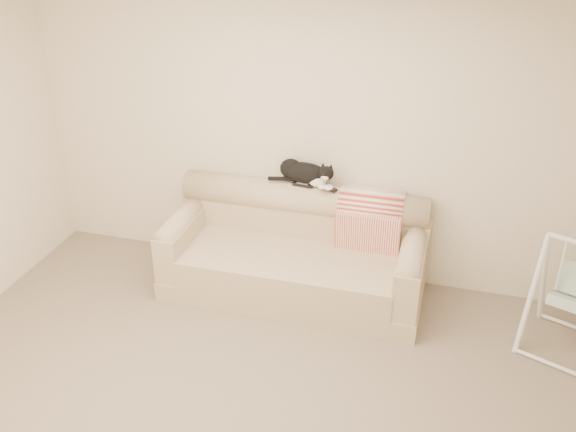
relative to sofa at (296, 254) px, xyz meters
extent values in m
plane|color=#6C5D4F|center=(0.05, -1.62, -0.35)|extent=(5.00, 5.00, 0.00)
cube|color=beige|center=(0.05, 0.38, 0.95)|extent=(5.00, 0.04, 2.60)
cube|color=white|center=(0.05, -1.62, 2.24)|extent=(5.00, 4.00, 0.02)
cube|color=tan|center=(0.00, -0.09, -0.26)|extent=(2.20, 0.90, 0.18)
cube|color=tan|center=(0.00, -0.20, -0.05)|extent=(1.80, 0.68, 0.24)
cube|color=tan|center=(0.00, 0.25, 0.08)|extent=(2.20, 0.22, 0.50)
cylinder|color=tan|center=(0.00, 0.25, 0.41)|extent=(2.16, 0.28, 0.28)
cube|color=tan|center=(-0.99, -0.09, 0.04)|extent=(0.20, 0.88, 0.42)
cylinder|color=tan|center=(-0.99, -0.09, 0.25)|extent=(0.18, 0.84, 0.18)
cube|color=tan|center=(0.99, -0.09, 0.04)|extent=(0.20, 0.88, 0.42)
cylinder|color=tan|center=(0.99, -0.09, 0.25)|extent=(0.18, 0.84, 0.18)
cube|color=black|center=(0.00, 0.22, 0.56)|extent=(0.18, 0.07, 0.02)
cube|color=gray|center=(0.00, 0.22, 0.57)|extent=(0.10, 0.05, 0.01)
cube|color=black|center=(0.22, 0.22, 0.56)|extent=(0.17, 0.13, 0.02)
ellipsoid|color=black|center=(0.01, 0.26, 0.65)|extent=(0.43, 0.24, 0.17)
ellipsoid|color=black|center=(-0.13, 0.29, 0.66)|extent=(0.21, 0.20, 0.17)
ellipsoid|color=white|center=(0.12, 0.22, 0.62)|extent=(0.17, 0.12, 0.12)
ellipsoid|color=black|center=(0.20, 0.19, 0.70)|extent=(0.14, 0.15, 0.12)
ellipsoid|color=white|center=(0.20, 0.15, 0.68)|extent=(0.07, 0.06, 0.05)
sphere|color=#BF7272|center=(0.20, 0.12, 0.68)|extent=(0.01, 0.01, 0.01)
cone|color=black|center=(0.17, 0.21, 0.76)|extent=(0.06, 0.06, 0.06)
cone|color=black|center=(0.24, 0.20, 0.76)|extent=(0.07, 0.07, 0.06)
sphere|color=#B38329|center=(0.18, 0.15, 0.71)|extent=(0.02, 0.02, 0.02)
sphere|color=#B38329|center=(0.22, 0.15, 0.71)|extent=(0.02, 0.02, 0.02)
ellipsoid|color=white|center=(0.18, 0.17, 0.59)|extent=(0.08, 0.10, 0.04)
ellipsoid|color=white|center=(0.24, 0.16, 0.59)|extent=(0.08, 0.10, 0.04)
cylinder|color=black|center=(-0.20, 0.22, 0.59)|extent=(0.23, 0.09, 0.04)
cylinder|color=red|center=(0.59, 0.25, 0.41)|extent=(0.54, 0.33, 0.33)
cube|color=red|center=(0.59, 0.08, 0.21)|extent=(0.54, 0.09, 0.42)
cylinder|color=white|center=(1.90, -0.26, 0.10)|extent=(0.16, 0.31, 0.92)
cylinder|color=white|center=(2.00, 0.01, 0.10)|extent=(0.16, 0.31, 0.92)
cylinder|color=white|center=(2.09, -0.49, -0.33)|extent=(0.50, 0.22, 0.03)
cylinder|color=white|center=(2.30, 0.04, -0.33)|extent=(0.50, 0.22, 0.03)
cube|color=white|center=(2.18, -0.25, 0.07)|extent=(0.38, 0.37, 0.17)
cylinder|color=white|center=(2.07, -0.17, 0.34)|extent=(0.02, 0.02, 0.43)
camera|label=1|loc=(1.22, -4.58, 2.86)|focal=40.00mm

